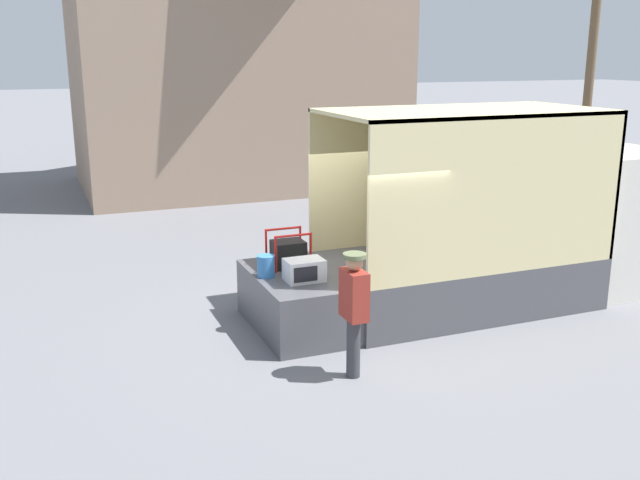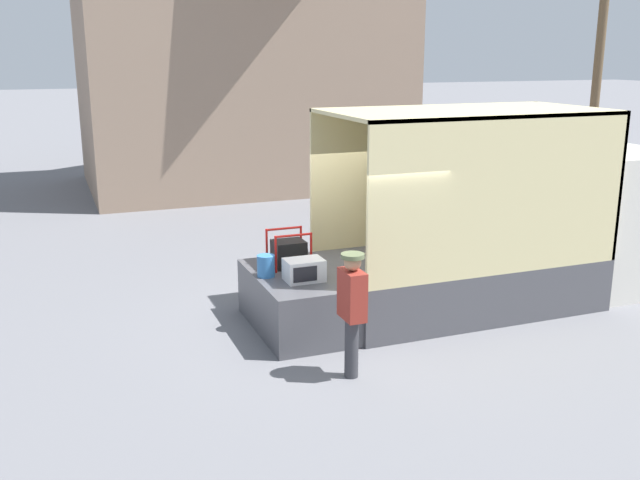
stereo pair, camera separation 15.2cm
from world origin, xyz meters
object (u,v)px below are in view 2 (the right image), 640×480
Objects in this scene: microwave at (304,270)px; utility_pole at (601,40)px; portable_generator at (290,253)px; worker_person at (352,303)px; orange_bucket at (266,266)px; box_truck at (534,239)px.

utility_pole is (12.68, 8.54, 3.44)m from microwave.
worker_person is (0.06, -2.27, -0.06)m from portable_generator.
worker_person is (0.56, -1.91, -0.01)m from orange_bucket.
worker_person is at bearing -141.36° from utility_pole.
orange_bucket is 1.99m from worker_person.
utility_pole reaches higher than microwave.
utility_pole is at bearing 31.64° from portable_generator.
utility_pole reaches higher than box_truck.
worker_person is 16.48m from utility_pole.
box_truck is at bearing 4.56° from microwave.
portable_generator is 15.24m from utility_pole.
orange_bucket is 0.20× the size of worker_person.
utility_pole is (12.65, 7.79, 3.39)m from portable_generator.
microwave is 0.06× the size of utility_pole.
microwave is at bearing 93.76° from worker_person.
microwave is 0.75m from portable_generator.
portable_generator is (-4.28, 0.40, 0.07)m from box_truck.
utility_pole is (12.58, 10.06, 3.45)m from worker_person.
box_truck reaches higher than portable_generator.
utility_pole is (8.37, 8.20, 3.46)m from box_truck.
box_truck is 3.74× the size of worker_person.
microwave is 0.34× the size of worker_person.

